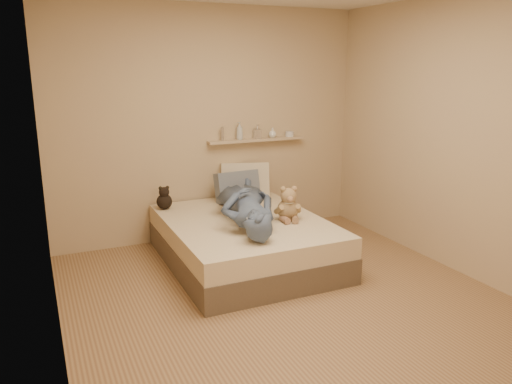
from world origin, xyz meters
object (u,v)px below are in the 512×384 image
dark_plush (164,199)px  person (245,204)px  wall_shelf (257,140)px  game_console (256,220)px  bed (245,241)px  pillow_cream (245,180)px  teddy_bear (288,206)px  pillow_grey (237,186)px

dark_plush → person: bearing=-50.3°
wall_shelf → game_console: bearing=-114.7°
wall_shelf → dark_plush: bearing=-170.2°
bed → dark_plush: (-0.63, 0.71, 0.34)m
dark_plush → pillow_cream: (0.99, 0.12, 0.09)m
bed → teddy_bear: (0.39, -0.19, 0.37)m
bed → teddy_bear: teddy_bear is taller
dark_plush → pillow_grey: pillow_grey is taller
teddy_bear → wall_shelf: wall_shelf is taller
pillow_cream → person: (-0.37, -0.87, -0.02)m
teddy_bear → pillow_cream: (-0.03, 1.02, 0.06)m
game_console → person: bearing=78.9°
dark_plush → bed: bearing=-48.2°
dark_plush → wall_shelf: 1.31m
game_console → pillow_grey: (0.30, 1.19, 0.02)m
person → dark_plush: bearing=-36.4°
pillow_grey → game_console: bearing=-104.4°
teddy_bear → dark_plush: size_ratio=1.38×
wall_shelf → person: bearing=-120.3°
teddy_bear → pillow_grey: pillow_grey is taller
bed → teddy_bear: size_ratio=5.40×
teddy_bear → wall_shelf: size_ratio=0.29×
person → pillow_cream: bearing=-98.9°
wall_shelf → teddy_bear: bearing=-98.3°
bed → dark_plush: 1.00m
game_console → teddy_bear: 0.58m
teddy_bear → pillow_grey: (-0.18, 0.88, 0.03)m
wall_shelf → pillow_cream: bearing=-157.3°
pillow_cream → person: 0.95m
bed → teddy_bear: 0.57m
pillow_cream → teddy_bear: bearing=-88.4°
bed → game_console: size_ratio=10.96×
teddy_bear → dark_plush: teddy_bear is taller
person → wall_shelf: wall_shelf is taller
pillow_cream → wall_shelf: bearing=22.7°
bed → pillow_cream: 1.00m
dark_plush → person: size_ratio=0.17×
pillow_grey → dark_plush: bearing=179.0°
game_console → person: 0.46m
teddy_bear → wall_shelf: bearing=81.7°
teddy_bear → wall_shelf: (0.16, 1.10, 0.51)m
teddy_bear → pillow_cream: pillow_cream is taller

